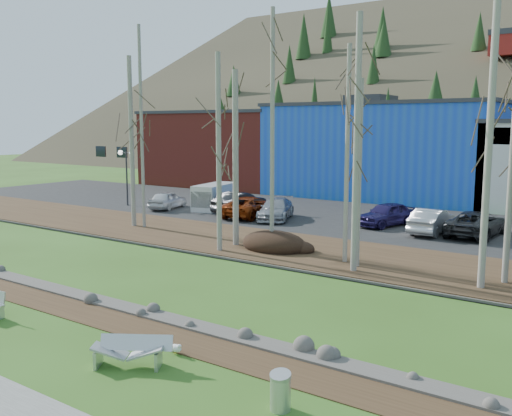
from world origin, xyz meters
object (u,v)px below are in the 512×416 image
Objects in this scene: bench_damaged at (131,351)px; car_1 at (239,202)px; litter_bin at (280,393)px; van_grey at (214,197)px; car_5 at (432,221)px; car_0 at (168,200)px; street_lamp at (126,162)px; car_3 at (276,209)px; car_6 at (476,223)px; car_4 at (386,214)px; car_2 at (250,207)px; seagull at (176,348)px.

bench_damaged is 25.91m from car_1.
car_1 is (-17.51, 22.11, 0.49)m from litter_bin.
bench_damaged is 27.63m from van_grey.
car_5 is (0.73, 22.60, 0.43)m from bench_damaged.
litter_bin is 0.21× the size of car_0.
street_lamp is 0.91× the size of car_3.
car_3 is (3.63, -0.84, -0.07)m from car_1.
van_grey reaches higher than car_0.
car_3 is 12.54m from car_6.
litter_bin is at bearing 96.51° from car_6.
car_5 reaches higher than bench_damaged.
street_lamp is 20.49m from car_4.
car_4 is at bearing 8.10° from street_lamp.
car_3 is at bearing -148.20° from car_4.
street_lamp is 0.95× the size of van_grey.
street_lamp is 0.85× the size of car_2.
car_2 is 1.11× the size of van_grey.
car_4 is (-2.78, 22.13, 0.68)m from seagull.
car_4 is (16.32, 2.39, 0.07)m from car_0.
car_6 is (2.65, 21.95, 0.67)m from seagull.
car_1 is 1.06× the size of car_4.
seagull is at bearing 86.03° from car_6.
car_6 is at bearing 5.97° from street_lamp.
litter_bin is 31.11m from car_0.
car_0 is 0.78× the size of car_2.
car_1 is at bearing -18.82° from van_grey.
car_6 is at bearing 93.61° from litter_bin.
car_2 is 1.07× the size of car_3.
van_grey is (-16.04, 21.50, 0.88)m from seagull.
car_6 is at bearing -179.57° from car_2.
car_3 is at bearing 168.61° from car_1.
car_6 is 1.14× the size of van_grey.
car_1 is 16.08m from car_6.
bench_damaged is 22.61m from car_5.
car_2 is at bearing 151.09° from car_1.
bench_damaged is 0.42× the size of car_3.
litter_bin is 0.19× the size of street_lamp.
litter_bin is 22.98m from car_6.
street_lamp reaches higher than car_6.
litter_bin is 0.19× the size of car_4.
car_4 is at bearing -7.39° from car_3.
car_6 is (25.54, 2.72, -2.66)m from street_lamp.
bench_damaged is 0.43× the size of car_1.
car_1 is 1.01× the size of van_grey.
van_grey is (-4.26, 1.34, 0.23)m from car_2.
litter_bin is 24.12m from car_4.
van_grey is at bearing 131.84° from litter_bin.
seagull is 23.35m from car_2.
seagull is at bearing -40.13° from street_lamp.
car_1 is at bearing 11.18° from street_lamp.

